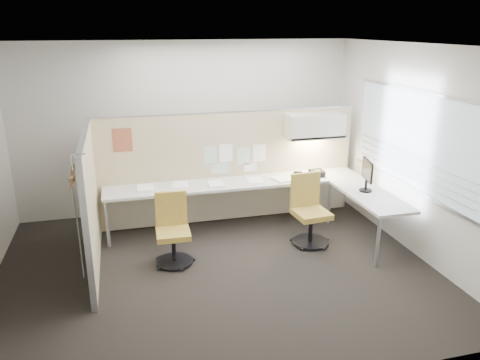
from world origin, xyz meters
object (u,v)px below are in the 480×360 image
object	(u,v)px
monitor	(367,173)
phone	(317,173)
chair_right	(309,212)
chair_left	(173,231)
desk	(260,191)

from	to	relation	value
monitor	phone	world-z (taller)	monitor
monitor	phone	distance (m)	0.94
chair_right	chair_left	bearing A→B (deg)	177.79
desk	monitor	bearing A→B (deg)	-28.20
chair_left	chair_right	distance (m)	1.97
desk	monitor	world-z (taller)	monitor
chair_left	monitor	bearing A→B (deg)	3.12
chair_left	chair_right	world-z (taller)	chair_right
chair_left	phone	size ratio (longest dim) A/B	4.04
monitor	chair_right	bearing A→B (deg)	98.82
monitor	phone	bearing A→B (deg)	38.97
desk	chair_right	bearing A→B (deg)	-51.93
chair_right	monitor	xyz separation A→B (m)	(0.84, -0.06, 0.53)
chair_left	phone	distance (m)	2.58
desk	phone	world-z (taller)	phone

